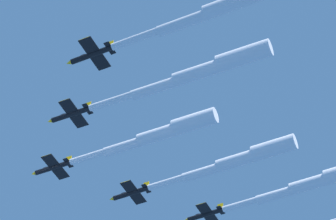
# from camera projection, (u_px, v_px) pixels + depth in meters

# --- Properties ---
(jet_lead) EXTENTS (40.14, 25.26, 3.67)m
(jet_lead) POSITION_uv_depth(u_px,v_px,m) (157.00, 134.00, 179.37)
(jet_lead) COLOR black
(jet_port_inner) EXTENTS (43.84, 27.72, 3.67)m
(jet_port_inner) POSITION_uv_depth(u_px,v_px,m) (198.00, 72.00, 165.22)
(jet_port_inner) COLOR black
(jet_starboard_inner) EXTENTS (40.74, 24.94, 3.66)m
(jet_starboard_inner) POSITION_uv_depth(u_px,v_px,m) (236.00, 160.00, 183.43)
(jet_starboard_inner) COLOR black
(jet_port_mid) EXTENTS (44.24, 27.11, 3.69)m
(jet_port_mid) POSITION_uv_depth(u_px,v_px,m) (230.00, 3.00, 150.98)
(jet_port_mid) COLOR black
(jet_starboard_mid) EXTENTS (40.19, 24.39, 3.67)m
(jet_starboard_mid) POSITION_uv_depth(u_px,v_px,m) (308.00, 184.00, 188.48)
(jet_starboard_mid) COLOR black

